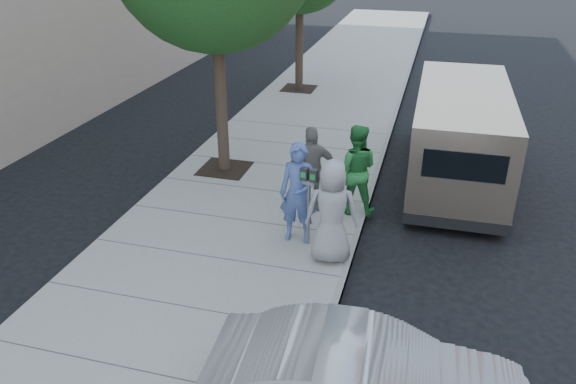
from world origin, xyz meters
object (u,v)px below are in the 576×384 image
object	(u,v)px
person_striped_polo	(312,170)
van	(460,134)
person_officer	(298,193)
parking_meter	(309,190)
person_gray_shirt	(332,212)
person_green_shirt	(355,169)

from	to	relation	value
person_striped_polo	van	bearing A→B (deg)	-159.65
person_officer	parking_meter	bearing A→B (deg)	-30.22
person_officer	person_gray_shirt	xyz separation A→B (m)	(0.75, -0.53, -0.02)
parking_meter	person_gray_shirt	bearing A→B (deg)	-24.90
van	person_officer	world-z (taller)	van
person_officer	person_green_shirt	bearing A→B (deg)	56.30
person_gray_shirt	person_striped_polo	distance (m)	1.96
parking_meter	person_green_shirt	distance (m)	1.69
person_green_shirt	person_gray_shirt	bearing A→B (deg)	81.73
parking_meter	person_officer	size ratio (longest dim) A/B	0.79
van	person_green_shirt	distance (m)	3.30
van	person_striped_polo	bearing A→B (deg)	-138.31
van	person_striped_polo	world-z (taller)	van
parking_meter	person_green_shirt	size ratio (longest dim) A/B	0.81
person_green_shirt	person_officer	bearing A→B (deg)	54.04
parking_meter	person_green_shirt	world-z (taller)	person_green_shirt
person_green_shirt	van	bearing A→B (deg)	-134.83
parking_meter	van	distance (m)	4.93
van	person_green_shirt	size ratio (longest dim) A/B	3.16
person_officer	person_striped_polo	distance (m)	1.27
person_green_shirt	person_striped_polo	size ratio (longest dim) A/B	1.04
person_gray_shirt	person_striped_polo	world-z (taller)	person_gray_shirt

